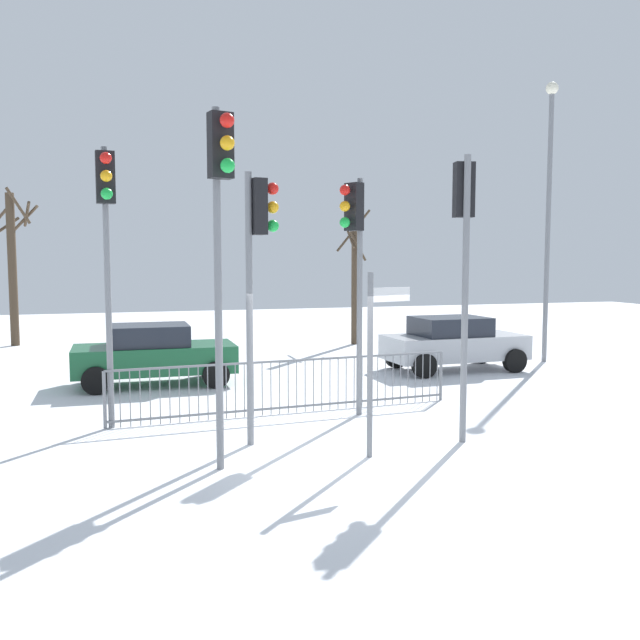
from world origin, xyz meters
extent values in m
plane|color=white|center=(0.00, 0.00, 0.00)|extent=(60.00, 60.00, 0.00)
cylinder|color=slate|center=(-3.37, 2.95, 2.51)|extent=(0.11, 0.11, 5.02)
cube|color=black|center=(-3.36, 2.78, 4.47)|extent=(0.33, 0.24, 0.90)
sphere|color=red|center=(-3.34, 2.53, 4.77)|extent=(0.20, 0.20, 0.20)
sphere|color=orange|center=(-3.34, 2.53, 4.47)|extent=(0.20, 0.20, 0.20)
sphere|color=green|center=(-3.34, 2.53, 4.17)|extent=(0.20, 0.20, 0.20)
cylinder|color=slate|center=(2.28, 0.26, 2.37)|extent=(0.11, 0.11, 4.74)
cube|color=black|center=(2.30, 0.42, 4.19)|extent=(0.35, 0.27, 0.90)
sphere|color=red|center=(2.35, 0.67, 4.49)|extent=(0.20, 0.20, 0.20)
sphere|color=orange|center=(2.35, 0.67, 4.19)|extent=(0.20, 0.20, 0.20)
sphere|color=green|center=(2.35, 0.67, 3.89)|extent=(0.20, 0.20, 0.20)
cylinder|color=slate|center=(-1.83, -0.05, 2.59)|extent=(0.11, 0.11, 5.17)
cube|color=black|center=(-1.79, -0.21, 4.62)|extent=(0.36, 0.29, 0.90)
sphere|color=red|center=(-1.74, -0.45, 4.92)|extent=(0.20, 0.20, 0.20)
sphere|color=orange|center=(-1.74, -0.45, 4.62)|extent=(0.20, 0.20, 0.20)
sphere|color=green|center=(-1.74, -0.45, 4.32)|extent=(0.20, 0.20, 0.20)
cylinder|color=slate|center=(1.29, 2.62, 2.29)|extent=(0.11, 0.11, 4.59)
cube|color=black|center=(1.14, 2.55, 4.04)|extent=(0.34, 0.38, 0.90)
sphere|color=red|center=(0.92, 2.44, 4.34)|extent=(0.20, 0.20, 0.20)
sphere|color=orange|center=(0.92, 2.44, 4.04)|extent=(0.20, 0.20, 0.20)
sphere|color=green|center=(0.92, 2.44, 3.74)|extent=(0.20, 0.20, 0.20)
cylinder|color=slate|center=(-1.16, 1.10, 2.22)|extent=(0.11, 0.11, 4.45)
cube|color=black|center=(-1.00, 1.13, 3.90)|extent=(0.26, 0.35, 0.90)
sphere|color=red|center=(-0.75, 1.16, 4.20)|extent=(0.20, 0.20, 0.20)
sphere|color=orange|center=(-0.75, 1.16, 3.90)|extent=(0.20, 0.20, 0.20)
sphere|color=green|center=(-0.75, 1.16, 3.60)|extent=(0.20, 0.20, 0.20)
cylinder|color=slate|center=(0.47, -0.11, 1.43)|extent=(0.09, 0.09, 2.86)
cube|color=white|center=(0.85, -0.02, 2.51)|extent=(0.69, 0.20, 0.22)
cube|color=slate|center=(-0.01, 3.15, 1.05)|extent=(6.94, 0.58, 0.04)
cube|color=slate|center=(-0.01, 3.15, 0.12)|extent=(6.94, 0.58, 0.04)
cylinder|color=slate|center=(-3.39, 2.89, 0.53)|extent=(0.02, 0.02, 1.05)
cylinder|color=slate|center=(-3.21, 2.90, 0.53)|extent=(0.02, 0.02, 1.05)
cylinder|color=slate|center=(-3.04, 2.92, 0.53)|extent=(0.02, 0.02, 1.05)
cylinder|color=slate|center=(-2.86, 2.93, 0.53)|extent=(0.02, 0.02, 1.05)
cylinder|color=slate|center=(-2.68, 2.94, 0.53)|extent=(0.02, 0.02, 1.05)
cylinder|color=slate|center=(-2.50, 2.96, 0.53)|extent=(0.02, 0.02, 1.05)
cylinder|color=slate|center=(-2.32, 2.97, 0.53)|extent=(0.02, 0.02, 1.05)
cylinder|color=slate|center=(-2.15, 2.99, 0.53)|extent=(0.02, 0.02, 1.05)
cylinder|color=slate|center=(-1.97, 3.00, 0.53)|extent=(0.02, 0.02, 1.05)
cylinder|color=slate|center=(-1.79, 3.01, 0.53)|extent=(0.02, 0.02, 1.05)
cylinder|color=slate|center=(-1.61, 3.03, 0.53)|extent=(0.02, 0.02, 1.05)
cylinder|color=slate|center=(-1.43, 3.04, 0.53)|extent=(0.02, 0.02, 1.05)
cylinder|color=slate|center=(-1.26, 3.06, 0.53)|extent=(0.02, 0.02, 1.05)
cylinder|color=slate|center=(-1.08, 3.07, 0.53)|extent=(0.02, 0.02, 1.05)
cylinder|color=slate|center=(-0.90, 3.08, 0.53)|extent=(0.02, 0.02, 1.05)
cylinder|color=slate|center=(-0.72, 3.10, 0.53)|extent=(0.02, 0.02, 1.05)
cylinder|color=slate|center=(-0.54, 3.11, 0.53)|extent=(0.02, 0.02, 1.05)
cylinder|color=slate|center=(-0.37, 3.13, 0.53)|extent=(0.02, 0.02, 1.05)
cylinder|color=slate|center=(-0.19, 3.14, 0.53)|extent=(0.02, 0.02, 1.05)
cylinder|color=slate|center=(-0.01, 3.15, 0.53)|extent=(0.02, 0.02, 1.05)
cylinder|color=slate|center=(0.17, 3.17, 0.53)|extent=(0.02, 0.02, 1.05)
cylinder|color=slate|center=(0.35, 3.18, 0.53)|extent=(0.02, 0.02, 1.05)
cylinder|color=slate|center=(0.52, 3.20, 0.53)|extent=(0.02, 0.02, 1.05)
cylinder|color=slate|center=(0.70, 3.21, 0.53)|extent=(0.02, 0.02, 1.05)
cylinder|color=slate|center=(0.88, 3.22, 0.53)|extent=(0.02, 0.02, 1.05)
cylinder|color=slate|center=(1.06, 3.24, 0.53)|extent=(0.02, 0.02, 1.05)
cylinder|color=slate|center=(1.23, 3.25, 0.53)|extent=(0.02, 0.02, 1.05)
cylinder|color=slate|center=(1.41, 3.26, 0.53)|extent=(0.02, 0.02, 1.05)
cylinder|color=slate|center=(1.59, 3.28, 0.53)|extent=(0.02, 0.02, 1.05)
cylinder|color=slate|center=(1.77, 3.29, 0.53)|extent=(0.02, 0.02, 1.05)
cylinder|color=slate|center=(1.95, 3.31, 0.53)|extent=(0.02, 0.02, 1.05)
cylinder|color=slate|center=(2.12, 3.32, 0.53)|extent=(0.02, 0.02, 1.05)
cylinder|color=slate|center=(2.30, 3.33, 0.53)|extent=(0.02, 0.02, 1.05)
cylinder|color=slate|center=(2.48, 3.35, 0.53)|extent=(0.02, 0.02, 1.05)
cylinder|color=slate|center=(2.66, 3.36, 0.53)|extent=(0.02, 0.02, 1.05)
cylinder|color=slate|center=(2.84, 3.38, 0.53)|extent=(0.02, 0.02, 1.05)
cylinder|color=slate|center=(3.01, 3.39, 0.53)|extent=(0.02, 0.02, 1.05)
cylinder|color=slate|center=(3.19, 3.40, 0.53)|extent=(0.02, 0.02, 1.05)
cylinder|color=slate|center=(3.37, 3.42, 0.53)|extent=(0.02, 0.02, 1.05)
cylinder|color=slate|center=(-3.48, 2.88, 0.53)|extent=(0.06, 0.06, 1.05)
cylinder|color=slate|center=(3.46, 3.43, 0.53)|extent=(0.06, 0.06, 1.05)
cube|color=#195933|center=(-2.37, 7.03, 0.65)|extent=(3.80, 1.70, 0.65)
cube|color=#1E232D|center=(-2.52, 7.03, 1.20)|extent=(1.90, 1.50, 0.55)
cylinder|color=black|center=(-1.02, 7.88, 0.32)|extent=(0.64, 0.22, 0.64)
cylinder|color=black|center=(-1.02, 6.18, 0.32)|extent=(0.64, 0.22, 0.64)
cylinder|color=black|center=(-3.72, 7.88, 0.32)|extent=(0.64, 0.22, 0.64)
cylinder|color=black|center=(-3.72, 6.18, 0.32)|extent=(0.64, 0.22, 0.64)
cube|color=#B2B5BA|center=(5.61, 6.89, 0.65)|extent=(3.86, 1.83, 0.65)
cube|color=#1E232D|center=(5.46, 6.89, 1.20)|extent=(1.95, 1.56, 0.55)
cylinder|color=black|center=(6.93, 7.79, 0.32)|extent=(0.65, 0.24, 0.64)
cylinder|color=black|center=(6.99, 6.09, 0.32)|extent=(0.65, 0.24, 0.64)
cylinder|color=black|center=(4.23, 7.69, 0.32)|extent=(0.65, 0.24, 0.64)
cylinder|color=black|center=(4.29, 6.00, 0.32)|extent=(0.65, 0.24, 0.64)
cylinder|color=slate|center=(8.93, 7.56, 3.91)|extent=(0.14, 0.14, 7.81)
sphere|color=#F2EACC|center=(8.93, 7.56, 7.92)|extent=(0.36, 0.36, 0.36)
cylinder|color=#473828|center=(4.88, 13.02, 2.66)|extent=(0.24, 0.24, 5.33)
cylinder|color=#473828|center=(4.89, 12.73, 3.48)|extent=(0.65, 0.09, 1.04)
cylinder|color=#473828|center=(5.03, 13.59, 4.04)|extent=(1.22, 0.38, 1.53)
cylinder|color=#473828|center=(4.64, 12.93, 3.87)|extent=(0.28, 0.58, 0.94)
cylinder|color=#473828|center=(-6.66, 16.06, 2.65)|extent=(0.29, 0.29, 5.30)
cylinder|color=#473828|center=(-6.14, 16.19, 4.59)|extent=(0.38, 1.12, 0.84)
cylinder|color=#473828|center=(-6.36, 15.75, 4.84)|extent=(0.75, 0.74, 1.21)
cylinder|color=#473828|center=(-6.22, 16.50, 4.47)|extent=(0.99, 0.99, 0.89)
camera|label=1|loc=(-3.23, -9.82, 3.08)|focal=38.39mm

